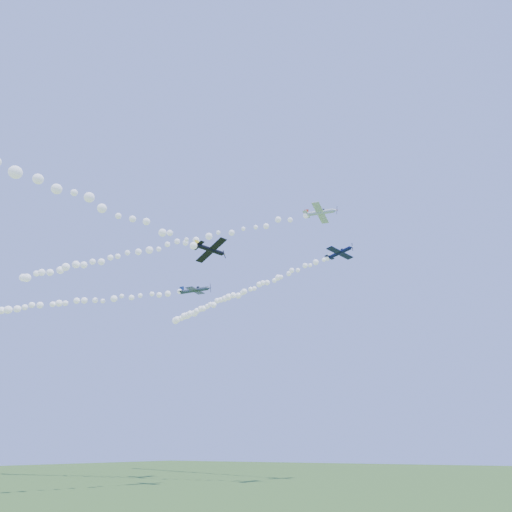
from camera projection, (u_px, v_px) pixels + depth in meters
The scene contains 8 objects.
ground at pixel (239, 483), 82.55m from camera, with size 260.00×260.00×0.00m, color #385A22.
plane_white at pixel (320, 212), 87.28m from camera, with size 7.28×7.66×2.75m.
smoke_trail_white at pixel (142, 252), 103.89m from camera, with size 84.77×11.86×3.06m, color white, non-canonical shape.
plane_navy at pixel (340, 253), 96.52m from camera, with size 7.37×7.80×1.98m.
smoke_trail_navy at pixel (237, 294), 121.84m from camera, with size 66.23×23.71×2.90m, color white, non-canonical shape.
plane_grey at pixel (195, 290), 101.55m from camera, with size 8.04×8.46×2.19m.
smoke_trail_grey at pixel (46, 305), 110.59m from camera, with size 74.67×24.07×3.52m, color white, non-canonical shape.
plane_black at pixel (211, 250), 81.49m from camera, with size 7.46×7.40×2.73m.
Camera 1 is at (50.33, -78.61, 5.88)m, focal length 30.00 mm.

